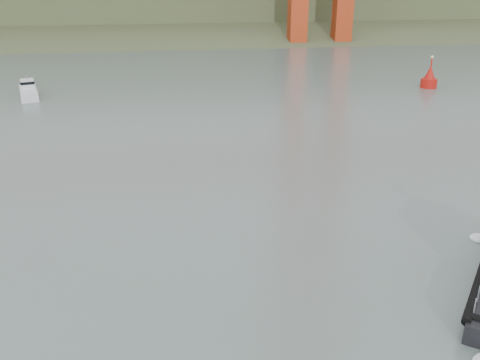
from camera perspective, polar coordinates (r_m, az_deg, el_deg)
The scene contains 3 objects.
ground at distance 24.08m, azimuth 5.61°, elevation -13.52°, with size 400.00×400.00×0.00m, color #546460.
motorboat at distance 63.46m, azimuth -21.64°, elevation 8.85°, with size 3.04×5.54×2.90m.
nav_buoy at distance 67.37m, azimuth 19.54°, elevation 10.14°, with size 1.88×1.88×3.93m.
Camera 1 is at (-4.88, -18.84, 14.17)m, focal length 40.00 mm.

